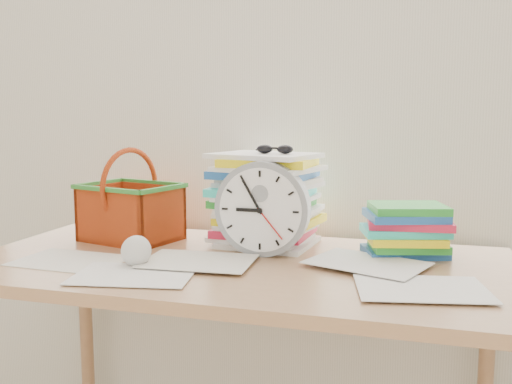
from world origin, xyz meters
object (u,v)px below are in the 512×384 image
(paper_stack, at_px, (266,199))
(clock, at_px, (263,209))
(book_stack, at_px, (409,231))
(desk, at_px, (237,289))
(basket, at_px, (130,195))

(paper_stack, height_order, clock, paper_stack)
(clock, bearing_deg, book_stack, 14.10)
(desk, height_order, clock, clock)
(desk, relative_size, paper_stack, 4.59)
(basket, bearing_deg, book_stack, 16.69)
(basket, bearing_deg, paper_stack, 23.33)
(book_stack, bearing_deg, clock, -165.90)
(paper_stack, bearing_deg, desk, -96.52)
(desk, relative_size, basket, 5.16)
(paper_stack, xyz_separation_m, basket, (-0.40, -0.06, 0.00))
(clock, distance_m, book_stack, 0.39)
(clock, distance_m, basket, 0.44)
(paper_stack, bearing_deg, clock, -79.04)
(clock, xyz_separation_m, book_stack, (0.38, 0.09, -0.06))
(clock, xyz_separation_m, basket, (-0.43, 0.07, 0.01))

